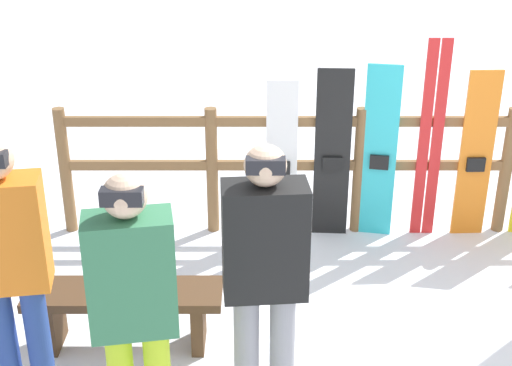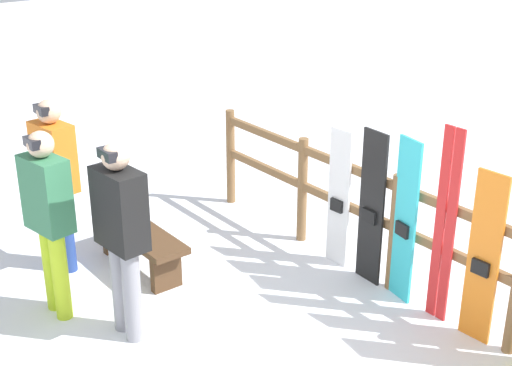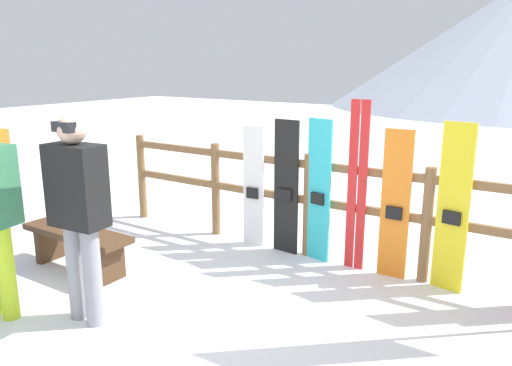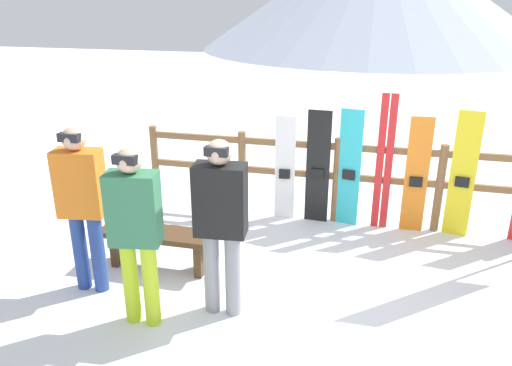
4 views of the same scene
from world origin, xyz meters
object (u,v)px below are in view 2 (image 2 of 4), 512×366
at_px(person_black, 121,228).
at_px(snowboard_cyan, 405,222).
at_px(person_orange, 56,173).
at_px(ski_pair_red, 445,227).
at_px(snowboard_orange, 483,259).
at_px(person_plaid_green, 48,212).
at_px(snowboard_black_stripe, 371,209).
at_px(snowboard_white, 339,199).
at_px(bench, 139,239).

bearing_deg(person_black, snowboard_cyan, 66.03).
xyz_separation_m(person_orange, snowboard_cyan, (2.36, 2.12, -0.23)).
bearing_deg(ski_pair_red, snowboard_orange, -0.51).
bearing_deg(person_black, person_plaid_green, -154.05).
distance_m(person_plaid_green, snowboard_black_stripe, 2.80).
bearing_deg(snowboard_white, ski_pair_red, 0.17).
distance_m(snowboard_white, ski_pair_red, 1.23).
height_order(snowboard_white, snowboard_cyan, snowboard_cyan).
height_order(snowboard_cyan, snowboard_orange, snowboard_cyan).
bearing_deg(snowboard_black_stripe, bench, -133.39).
distance_m(bench, person_plaid_green, 1.16).
distance_m(person_orange, snowboard_orange, 3.81).
bearing_deg(person_black, snowboard_orange, 50.94).
bearing_deg(bench, person_plaid_green, -75.13).
bearing_deg(person_orange, ski_pair_red, 37.52).
distance_m(person_plaid_green, ski_pair_red, 3.23).
bearing_deg(snowboard_white, bench, -124.15).
relative_size(bench, snowboard_white, 0.93).
distance_m(bench, snowboard_black_stripe, 2.20).
xyz_separation_m(person_orange, snowboard_white, (1.55, 2.12, -0.29)).
height_order(snowboard_black_stripe, snowboard_cyan, snowboard_cyan).
bearing_deg(person_plaid_green, person_black, 25.95).
bearing_deg(person_orange, snowboard_white, 53.87).
relative_size(person_orange, snowboard_white, 1.22).
relative_size(snowboard_black_stripe, snowboard_orange, 1.01).
height_order(bench, person_plaid_green, person_plaid_green).
relative_size(snowboard_black_stripe, ski_pair_red, 0.86).
xyz_separation_m(person_orange, ski_pair_red, (2.77, 2.13, -0.12)).
relative_size(snowboard_white, snowboard_orange, 0.94).
bearing_deg(bench, snowboard_cyan, 39.99).
relative_size(bench, ski_pair_red, 0.74).
bearing_deg(ski_pair_red, snowboard_cyan, -179.53).
bearing_deg(snowboard_orange, snowboard_black_stripe, 180.00).
bearing_deg(snowboard_black_stripe, snowboard_white, -179.99).
relative_size(snowboard_white, snowboard_black_stripe, 0.94).
bearing_deg(snowboard_white, snowboard_orange, 0.00).
bearing_deg(person_orange, snowboard_orange, 33.90).
relative_size(person_orange, snowboard_orange, 1.16).
height_order(snowboard_black_stripe, snowboard_orange, snowboard_black_stripe).
bearing_deg(person_plaid_green, bench, 104.87).
height_order(person_plaid_green, snowboard_cyan, person_plaid_green).
bearing_deg(snowboard_black_stripe, person_plaid_green, -116.28).
height_order(snowboard_white, snowboard_black_stripe, snowboard_black_stripe).
bearing_deg(snowboard_cyan, person_black, -113.97).
relative_size(bench, snowboard_cyan, 0.85).
bearing_deg(snowboard_orange, bench, -149.58).
relative_size(person_orange, person_plaid_green, 1.02).
height_order(person_orange, snowboard_orange, person_orange).
xyz_separation_m(bench, person_plaid_green, (0.25, -0.93, 0.64)).
xyz_separation_m(snowboard_black_stripe, snowboard_orange, (1.19, -0.00, -0.01)).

